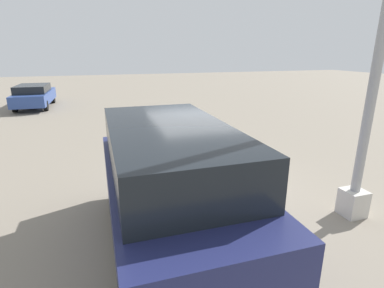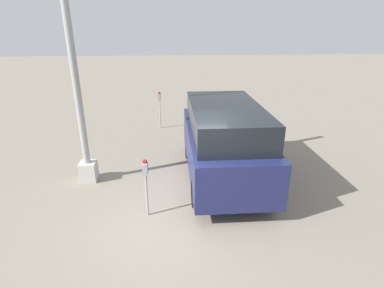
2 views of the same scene
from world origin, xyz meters
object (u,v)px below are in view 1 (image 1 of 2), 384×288
object	(u,v)px
parking_meter_near	(238,149)
parked_van	(171,185)
lamp_post	(372,93)
car_distant	(34,95)

from	to	relation	value
parking_meter_near	parked_van	world-z (taller)	parked_van
parking_meter_near	parked_van	xyz separation A→B (m)	(1.67, -2.03, 0.11)
parked_van	lamp_post	bearing A→B (deg)	88.49
parking_meter_near	car_distant	xyz separation A→B (m)	(-13.94, -6.52, -0.30)
parking_meter_near	car_distant	bearing A→B (deg)	-151.49
car_distant	lamp_post	bearing A→B (deg)	-150.85
parking_meter_near	parked_van	distance (m)	2.63
parking_meter_near	parked_van	bearing A→B (deg)	-47.01
parking_meter_near	lamp_post	size ratio (longest dim) A/B	0.21
parked_van	car_distant	distance (m)	16.25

